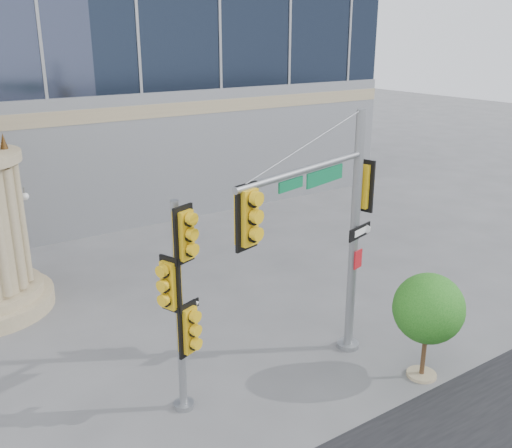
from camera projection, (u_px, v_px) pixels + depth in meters
ground at (303, 383)px, 14.52m from camera, size 120.00×120.00×0.00m
main_signal_pole at (331, 219)px, 14.03m from camera, size 5.07×1.83×6.68m
secondary_signal_pole at (181, 294)px, 12.55m from camera, size 0.97×0.69×5.14m
street_tree at (429, 311)px, 14.28m from camera, size 1.83×1.79×2.85m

